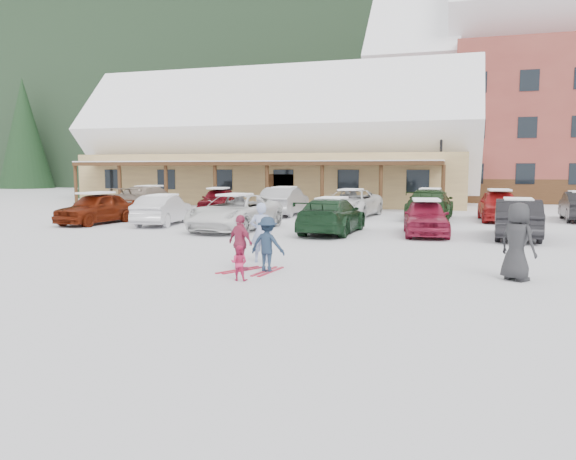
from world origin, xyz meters
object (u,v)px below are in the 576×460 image
(adult_skier, at_px, (261,232))
(parked_car_0, at_px, (96,208))
(parked_car_5, at_px, (517,219))
(parked_car_10, at_px, (350,203))
(bystander_dark, at_px, (517,242))
(parked_car_9, at_px, (284,201))
(parked_car_2, at_px, (235,212))
(parked_car_12, at_px, (499,205))
(child_navy, at_px, (268,244))
(parked_car_3, at_px, (332,216))
(parked_car_11, at_px, (430,204))
(parked_car_7, at_px, (150,199))
(lamp_post, at_px, (441,151))
(toddler_red, at_px, (239,263))
(parked_car_4, at_px, (426,217))
(parked_car_8, at_px, (218,200))
(parked_car_1, at_px, (163,210))
(day_lodge, at_px, (276,150))
(child_magenta, at_px, (241,243))

(adult_skier, bearing_deg, parked_car_0, -48.34)
(parked_car_5, height_order, parked_car_10, parked_car_10)
(bystander_dark, distance_m, parked_car_9, 18.83)
(parked_car_2, xyz_separation_m, parked_car_12, (10.90, 7.65, 0.02))
(child_navy, relative_size, parked_car_9, 0.29)
(parked_car_3, bearing_deg, adult_skier, 89.12)
(parked_car_11, bearing_deg, parked_car_7, 1.56)
(lamp_post, distance_m, toddler_red, 25.77)
(parked_car_4, distance_m, parked_car_8, 14.84)
(parked_car_1, distance_m, parked_car_5, 15.16)
(toddler_red, bearing_deg, lamp_post, -100.79)
(lamp_post, relative_size, parked_car_2, 1.21)
(parked_car_5, bearing_deg, lamp_post, -74.68)
(adult_skier, relative_size, parked_car_3, 0.34)
(day_lodge, xyz_separation_m, parked_car_8, (-0.12, -10.39, -3.22))
(parked_car_1, height_order, parked_car_8, parked_car_8)
(parked_car_9, xyz_separation_m, parked_car_12, (11.11, 0.05, -0.01))
(child_navy, xyz_separation_m, parked_car_10, (-1.04, 16.48, 0.04))
(parked_car_1, xyz_separation_m, parked_car_12, (14.93, 6.60, 0.09))
(child_navy, xyz_separation_m, parked_car_4, (3.33, 9.21, -0.00))
(adult_skier, bearing_deg, parked_car_3, -105.48)
(parked_car_5, bearing_deg, adult_skier, 49.77)
(parked_car_8, height_order, parked_car_11, parked_car_11)
(parked_car_0, distance_m, parked_car_2, 7.27)
(child_navy, bearing_deg, toddler_red, 84.04)
(parked_car_5, xyz_separation_m, parked_car_11, (-3.54, 7.13, 0.05))
(bystander_dark, bearing_deg, parked_car_4, -32.48)
(lamp_post, xyz_separation_m, parked_car_11, (-0.20, -7.77, -2.91))
(parked_car_8, bearing_deg, parked_car_5, -36.23)
(lamp_post, xyz_separation_m, parked_car_4, (0.02, -14.89, -2.99))
(parked_car_1, xyz_separation_m, parked_car_3, (8.19, -1.01, 0.02))
(child_magenta, xyz_separation_m, parked_car_1, (-7.78, 9.75, -0.03))
(parked_car_12, bearing_deg, parked_car_7, 177.75)
(parked_car_4, height_order, parked_car_10, parked_car_10)
(child_magenta, bearing_deg, parked_car_12, -85.62)
(parked_car_0, bearing_deg, parked_car_5, 5.59)
(parked_car_9, height_order, parked_car_10, parked_car_9)
(toddler_red, height_order, child_magenta, child_magenta)
(day_lodge, height_order, parked_car_9, day_lodge)
(parked_car_1, height_order, parked_car_4, parked_car_4)
(adult_skier, relative_size, parked_car_11, 0.31)
(bystander_dark, xyz_separation_m, parked_car_2, (-10.37, 7.99, -0.16))
(parked_car_5, bearing_deg, parked_car_0, 2.57)
(parked_car_9, relative_size, parked_car_12, 1.04)
(lamp_post, xyz_separation_m, parked_car_10, (-4.35, -7.62, -2.95))
(adult_skier, relative_size, parked_car_9, 0.35)
(child_navy, height_order, parked_car_2, parked_car_2)
(bystander_dark, relative_size, parked_car_2, 0.34)
(parked_car_3, bearing_deg, parked_car_7, -28.79)
(parked_car_5, distance_m, parked_car_12, 7.14)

